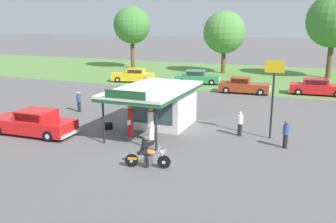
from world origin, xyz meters
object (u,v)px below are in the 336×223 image
at_px(parked_car_back_row_right, 197,78).
at_px(bystander_standing_back_lot, 286,134).
at_px(parked_car_second_row_spare, 134,76).
at_px(parked_car_back_row_far_right, 244,86).
at_px(bystander_chatting_near_pumps, 151,93).
at_px(spare_tire_stack, 108,126).
at_px(featured_classic_sedan, 33,123).
at_px(motorcycle_with_rider, 147,155).
at_px(gas_pump_nearside, 130,123).
at_px(gas_pump_offside, 151,125).
at_px(roadside_pole_sign, 273,86).
at_px(bystander_strolling_foreground, 240,123).
at_px(bystander_admiring_sedan, 79,101).
at_px(parked_car_back_row_left, 317,87).

xyz_separation_m(parked_car_back_row_right, bystander_standing_back_lot, (11.03, -18.60, 0.12)).
bearing_deg(parked_car_second_row_spare, parked_car_back_row_far_right, -8.59).
bearing_deg(bystander_chatting_near_pumps, spare_tire_stack, -85.97).
height_order(parked_car_back_row_right, parked_car_back_row_far_right, parked_car_back_row_far_right).
bearing_deg(featured_classic_sedan, motorcycle_with_rider, -13.69).
bearing_deg(motorcycle_with_rider, gas_pump_nearside, 127.33).
xyz_separation_m(gas_pump_offside, roadside_pole_sign, (6.40, 3.10, 2.25)).
height_order(gas_pump_offside, bystander_standing_back_lot, gas_pump_offside).
distance_m(bystander_standing_back_lot, bystander_chatting_near_pumps, 13.60).
bearing_deg(gas_pump_nearside, roadside_pole_sign, 21.87).
distance_m(gas_pump_offside, bystander_chatting_near_pumps, 9.82).
height_order(gas_pump_nearside, bystander_strolling_foreground, gas_pump_nearside).
relative_size(featured_classic_sedan, bystander_strolling_foreground, 3.73).
height_order(featured_classic_sedan, bystander_admiring_sedan, featured_classic_sedan).
xyz_separation_m(gas_pump_nearside, bystander_strolling_foreground, (5.93, 2.92, -0.15)).
xyz_separation_m(bystander_standing_back_lot, bystander_admiring_sedan, (-15.46, 2.65, 0.01)).
bearing_deg(roadside_pole_sign, gas_pump_offside, -154.17).
height_order(featured_classic_sedan, parked_car_back_row_right, featured_classic_sedan).
height_order(parked_car_back_row_left, bystander_admiring_sedan, bystander_admiring_sedan).
bearing_deg(motorcycle_with_rider, spare_tire_stack, 136.31).
xyz_separation_m(gas_pump_offside, parked_car_back_row_right, (-3.66, 20.27, -0.24)).
xyz_separation_m(bystander_admiring_sedan, bystander_chatting_near_pumps, (3.95, 4.59, 0.09)).
xyz_separation_m(parked_car_back_row_left, bystander_admiring_sedan, (-16.93, -14.15, 0.11)).
bearing_deg(motorcycle_with_rider, roadside_pole_sign, 54.36).
relative_size(gas_pump_offside, bystander_chatting_near_pumps, 1.20).
bearing_deg(gas_pump_nearside, parked_car_back_row_far_right, 78.07).
bearing_deg(parked_car_back_row_left, bystander_admiring_sedan, -140.11).
bearing_deg(bystander_chatting_near_pumps, featured_classic_sedan, -106.41).
height_order(motorcycle_with_rider, bystander_chatting_near_pumps, bystander_chatting_near_pumps).
distance_m(bystander_chatting_near_pumps, roadside_pole_sign, 12.24).
xyz_separation_m(gas_pump_offside, bystander_admiring_sedan, (-8.09, 4.32, -0.11)).
xyz_separation_m(featured_classic_sedan, parked_car_second_row_spare, (-3.59, 20.29, 0.01)).
distance_m(gas_pump_nearside, gas_pump_offside, 1.32).
height_order(bystander_strolling_foreground, roadside_pole_sign, roadside_pole_sign).
bearing_deg(bystander_admiring_sedan, bystander_standing_back_lot, -9.71).
distance_m(featured_classic_sedan, bystander_standing_back_lot, 14.96).
bearing_deg(motorcycle_with_rider, gas_pump_offside, 112.20).
xyz_separation_m(gas_pump_offside, parked_car_second_row_spare, (-10.82, 18.71, -0.22)).
bearing_deg(parked_car_back_row_far_right, gas_pump_nearside, -101.93).
bearing_deg(parked_car_back_row_right, spare_tire_stack, -89.80).
bearing_deg(bystander_standing_back_lot, bystander_admiring_sedan, 170.29).
xyz_separation_m(parked_car_back_row_left, parked_car_second_row_spare, (-19.66, 0.24, -0.00)).
height_order(parked_car_second_row_spare, bystander_strolling_foreground, parked_car_second_row_spare).
bearing_deg(parked_car_back_row_left, roadside_pole_sign, -99.03).
relative_size(parked_car_back_row_right, bystander_chatting_near_pumps, 3.13).
height_order(parked_car_back_row_left, parked_car_back_row_far_right, parked_car_back_row_far_right).
relative_size(parked_car_second_row_spare, bystander_chatting_near_pumps, 3.13).
height_order(parked_car_back_row_far_right, spare_tire_stack, parked_car_back_row_far_right).
bearing_deg(gas_pump_offside, bystander_standing_back_lot, 12.78).
distance_m(motorcycle_with_rider, parked_car_second_row_spare, 25.59).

